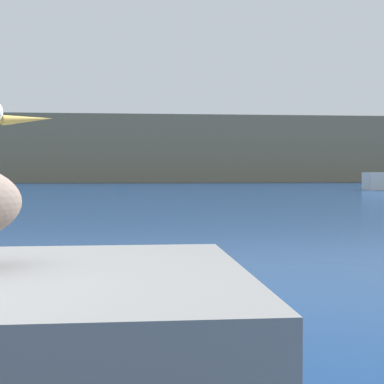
# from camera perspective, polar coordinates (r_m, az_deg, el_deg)

# --- Properties ---
(hillside_backdrop) EXTENTS (140.00, 11.02, 7.14)m
(hillside_backdrop) POSITION_cam_1_polar(r_m,az_deg,el_deg) (70.65, -7.28, 3.83)
(hillside_backdrop) COLOR #7F755B
(hillside_backdrop) RESTS_ON ground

